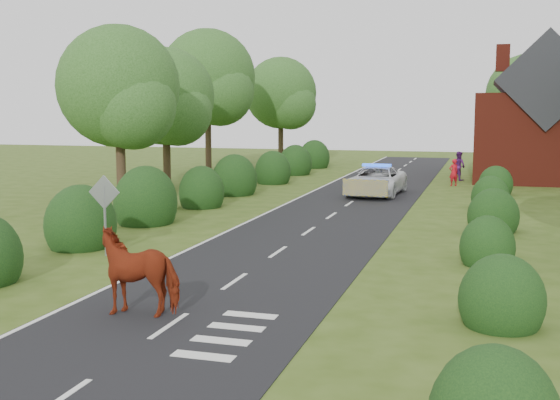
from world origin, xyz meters
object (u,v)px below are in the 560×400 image
(pedestrian_red, at_px, (454,172))
(pedestrian_purple, at_px, (459,166))
(police_van, at_px, (376,181))
(road_sign, at_px, (104,203))
(cow, at_px, (141,277))

(pedestrian_red, bearing_deg, pedestrian_purple, -125.98)
(police_van, distance_m, pedestrian_red, 6.88)
(road_sign, bearing_deg, pedestrian_red, 68.30)
(police_van, bearing_deg, cow, -91.49)
(pedestrian_red, height_order, pedestrian_purple, pedestrian_purple)
(road_sign, relative_size, cow, 1.11)
(cow, xyz_separation_m, pedestrian_red, (5.52, 28.86, -0.00))
(cow, distance_m, pedestrian_purple, 32.74)
(cow, height_order, pedestrian_purple, pedestrian_purple)
(road_sign, xyz_separation_m, pedestrian_red, (9.43, 23.70, -0.85))
(pedestrian_red, bearing_deg, police_van, 23.97)
(cow, xyz_separation_m, pedestrian_purple, (5.68, 32.25, 0.13))
(police_van, xyz_separation_m, pedestrian_red, (3.72, 5.79, 0.04))
(cow, relative_size, pedestrian_red, 1.42)
(road_sign, bearing_deg, cow, -52.83)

